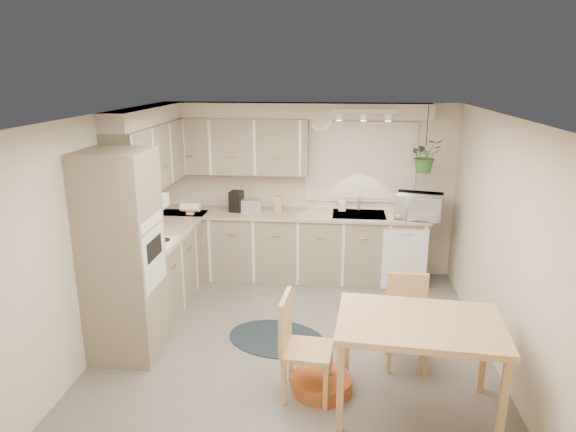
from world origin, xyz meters
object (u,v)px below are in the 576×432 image
object	(u,v)px
pet_bed	(321,383)
microwave	(419,203)
dining_table	(417,366)
chair_left	(308,347)
chair_back	(408,324)
braided_rug	(277,338)

from	to	relation	value
pet_bed	microwave	bearing A→B (deg)	65.30
dining_table	chair_left	xyz separation A→B (m)	(-0.92, 0.12, 0.05)
pet_bed	microwave	distance (m)	2.98
chair_left	chair_back	size ratio (longest dim) A/B	1.06
chair_left	pet_bed	size ratio (longest dim) A/B	1.69
dining_table	chair_back	world-z (taller)	chair_back
microwave	chair_back	bearing A→B (deg)	-86.90
dining_table	chair_left	size ratio (longest dim) A/B	1.41
chair_back	braided_rug	xyz separation A→B (m)	(-1.33, 0.37, -0.44)
dining_table	chair_back	xyz separation A→B (m)	(0.01, 0.71, 0.03)
microwave	braided_rug	bearing A→B (deg)	-122.57
dining_table	chair_left	world-z (taller)	chair_left
braided_rug	microwave	bearing A→B (deg)	44.49
chair_left	microwave	distance (m)	2.98
dining_table	braided_rug	bearing A→B (deg)	140.68
dining_table	pet_bed	xyz separation A→B (m)	(-0.80, 0.21, -0.36)
chair_left	pet_bed	world-z (taller)	chair_left
pet_bed	microwave	size ratio (longest dim) A/B	0.95
braided_rug	pet_bed	distance (m)	1.02
pet_bed	chair_left	bearing A→B (deg)	-144.59
braided_rug	microwave	xyz separation A→B (m)	(1.68, 1.65, 1.13)
pet_bed	dining_table	bearing A→B (deg)	-14.51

